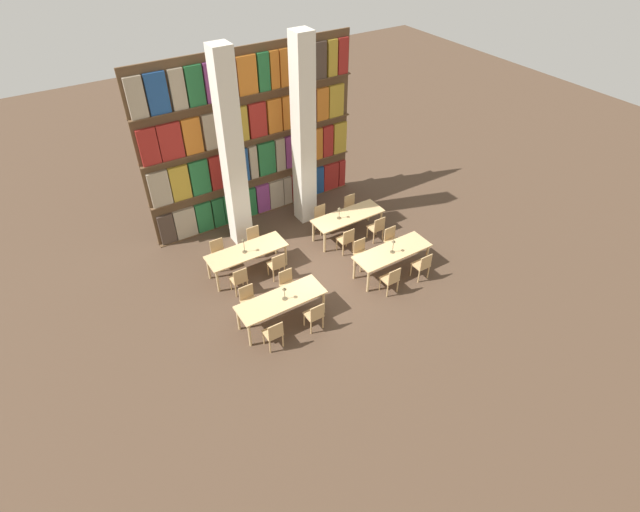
% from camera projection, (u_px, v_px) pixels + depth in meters
% --- Properties ---
extents(ground_plane, '(40.00, 40.00, 0.00)m').
position_uv_depth(ground_plane, '(318.00, 272.00, 14.68)').
color(ground_plane, '#4C3828').
extents(bookshelf_bank, '(7.07, 0.35, 5.50)m').
position_uv_depth(bookshelf_bank, '(253.00, 141.00, 15.50)').
color(bookshelf_bank, brown).
rests_on(bookshelf_bank, ground_plane).
extents(pillar_left, '(0.56, 0.56, 6.00)m').
position_uv_depth(pillar_left, '(232.00, 154.00, 14.08)').
color(pillar_left, silver).
rests_on(pillar_left, ground_plane).
extents(pillar_center, '(0.56, 0.56, 6.00)m').
position_uv_depth(pillar_center, '(304.00, 135.00, 15.06)').
color(pillar_center, silver).
rests_on(pillar_center, ground_plane).
extents(reading_table_0, '(2.33, 0.82, 0.78)m').
position_uv_depth(reading_table_0, '(281.00, 301.00, 12.73)').
color(reading_table_0, tan).
rests_on(reading_table_0, ground_plane).
extents(chair_0, '(0.42, 0.40, 0.89)m').
position_uv_depth(chair_0, '(274.00, 333.00, 12.16)').
color(chair_0, tan).
rests_on(chair_0, ground_plane).
extents(chair_1, '(0.42, 0.40, 0.89)m').
position_uv_depth(chair_1, '(249.00, 300.00, 13.07)').
color(chair_1, tan).
rests_on(chair_1, ground_plane).
extents(chair_2, '(0.42, 0.40, 0.89)m').
position_uv_depth(chair_2, '(315.00, 315.00, 12.65)').
color(chair_2, tan).
rests_on(chair_2, ground_plane).
extents(chair_3, '(0.42, 0.40, 0.89)m').
position_uv_depth(chair_3, '(288.00, 284.00, 13.56)').
color(chair_3, tan).
rests_on(chair_3, ground_plane).
extents(desk_lamp_0, '(0.14, 0.14, 0.39)m').
position_uv_depth(desk_lamp_0, '(284.00, 291.00, 12.52)').
color(desk_lamp_0, brown).
rests_on(desk_lamp_0, reading_table_0).
extents(reading_table_1, '(2.33, 0.82, 0.78)m').
position_uv_depth(reading_table_1, '(392.00, 253.00, 14.28)').
color(reading_table_1, tan).
rests_on(reading_table_1, ground_plane).
extents(chair_4, '(0.42, 0.40, 0.89)m').
position_uv_depth(chair_4, '(391.00, 279.00, 13.72)').
color(chair_4, tan).
rests_on(chair_4, ground_plane).
extents(chair_5, '(0.42, 0.40, 0.89)m').
position_uv_depth(chair_5, '(361.00, 253.00, 14.63)').
color(chair_5, tan).
rests_on(chair_5, ground_plane).
extents(chair_6, '(0.42, 0.40, 0.89)m').
position_uv_depth(chair_6, '(422.00, 265.00, 14.19)').
color(chair_6, tan).
rests_on(chair_6, ground_plane).
extents(chair_7, '(0.42, 0.40, 0.89)m').
position_uv_depth(chair_7, '(392.00, 240.00, 15.10)').
color(chair_7, tan).
rests_on(chair_7, ground_plane).
extents(desk_lamp_1, '(0.14, 0.14, 0.43)m').
position_uv_depth(desk_lamp_1, '(393.00, 244.00, 14.00)').
color(desk_lamp_1, brown).
rests_on(desk_lamp_1, reading_table_1).
extents(reading_table_2, '(2.33, 0.82, 0.78)m').
position_uv_depth(reading_table_2, '(247.00, 253.00, 14.29)').
color(reading_table_2, tan).
rests_on(reading_table_2, ground_plane).
extents(chair_8, '(0.42, 0.40, 0.89)m').
position_uv_depth(chair_8, '(239.00, 279.00, 13.72)').
color(chair_8, tan).
rests_on(chair_8, ground_plane).
extents(chair_9, '(0.42, 0.40, 0.89)m').
position_uv_depth(chair_9, '(219.00, 253.00, 14.63)').
color(chair_9, tan).
rests_on(chair_9, ground_plane).
extents(chair_10, '(0.42, 0.40, 0.89)m').
position_uv_depth(chair_10, '(277.00, 264.00, 14.21)').
color(chair_10, tan).
rests_on(chair_10, ground_plane).
extents(chair_11, '(0.42, 0.40, 0.89)m').
position_uv_depth(chair_11, '(255.00, 240.00, 15.12)').
color(chair_11, tan).
rests_on(chair_11, ground_plane).
extents(desk_lamp_2, '(0.14, 0.14, 0.49)m').
position_uv_depth(desk_lamp_2, '(244.00, 243.00, 13.98)').
color(desk_lamp_2, brown).
rests_on(desk_lamp_2, reading_table_2).
extents(reading_table_3, '(2.33, 0.82, 0.78)m').
position_uv_depth(reading_table_3, '(348.00, 218.00, 15.68)').
color(reading_table_3, tan).
rests_on(reading_table_3, ground_plane).
extents(chair_12, '(0.42, 0.40, 0.89)m').
position_uv_depth(chair_12, '(346.00, 240.00, 15.14)').
color(chair_12, tan).
rests_on(chair_12, ground_plane).
extents(chair_13, '(0.42, 0.40, 0.89)m').
position_uv_depth(chair_13, '(322.00, 218.00, 16.05)').
color(chair_13, tan).
rests_on(chair_13, ground_plane).
extents(chair_14, '(0.42, 0.40, 0.89)m').
position_uv_depth(chair_14, '(377.00, 228.00, 15.62)').
color(chair_14, tan).
rests_on(chair_14, ground_plane).
extents(chair_15, '(0.42, 0.40, 0.89)m').
position_uv_depth(chair_15, '(351.00, 207.00, 16.54)').
color(chair_15, tan).
rests_on(chair_15, ground_plane).
extents(desk_lamp_3, '(0.14, 0.14, 0.41)m').
position_uv_depth(desk_lamp_3, '(339.00, 211.00, 15.34)').
color(desk_lamp_3, brown).
rests_on(desk_lamp_3, reading_table_3).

